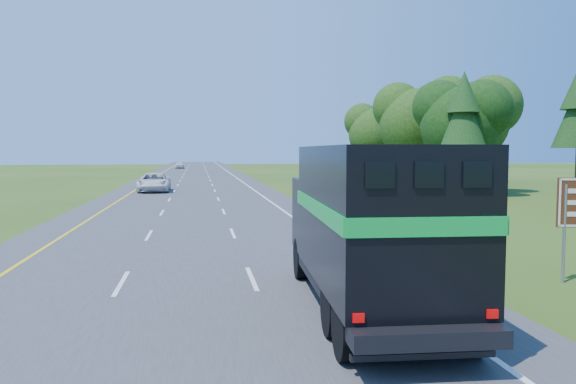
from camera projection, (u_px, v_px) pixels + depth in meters
name	position (u px, v px, depth m)	size (l,w,h in m)	color
road	(195.00, 189.00, 54.37)	(15.00, 260.00, 0.04)	#38383A
lane_markings	(195.00, 189.00, 54.36)	(11.15, 260.00, 0.01)	yellow
horse_truck	(370.00, 224.00, 12.79)	(3.16, 8.72, 3.80)	black
white_suv	(154.00, 182.00, 50.58)	(2.77, 6.02, 1.67)	silver
far_car	(180.00, 165.00, 114.88)	(1.73, 4.30, 1.47)	silver
delineator	(438.00, 230.00, 21.95)	(0.10, 0.06, 1.21)	#EE390C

